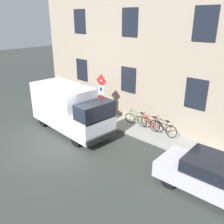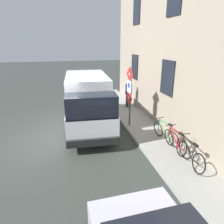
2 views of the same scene
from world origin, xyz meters
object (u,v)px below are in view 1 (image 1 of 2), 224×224
object	(u,v)px
parked_hatchback	(215,176)
bicycle_red	(150,123)
pedestrian	(83,94)
bicycle_green	(138,119)
delivery_van	(70,108)
sign_post_stacked	(102,93)
bicycle_black	(163,128)

from	to	relation	value
parked_hatchback	bicycle_red	bearing A→B (deg)	-31.92
pedestrian	parked_hatchback	bearing A→B (deg)	-171.83
bicycle_red	pedestrian	size ratio (longest dim) A/B	1.00
bicycle_red	bicycle_green	bearing A→B (deg)	-1.56
delivery_van	sign_post_stacked	bearing A→B (deg)	74.88
bicycle_black	pedestrian	size ratio (longest dim) A/B	1.00
bicycle_black	pedestrian	distance (m)	6.51
parked_hatchback	bicycle_black	bearing A→B (deg)	-37.08
delivery_van	bicycle_red	world-z (taller)	delivery_van
pedestrian	sign_post_stacked	bearing A→B (deg)	-175.20
sign_post_stacked	parked_hatchback	distance (m)	7.77
parked_hatchback	bicycle_black	world-z (taller)	parked_hatchback
delivery_van	parked_hatchback	world-z (taller)	delivery_van
delivery_van	bicycle_black	xyz separation A→B (m)	(2.83, -4.32, -0.82)
delivery_van	bicycle_black	size ratio (longest dim) A/B	3.17
bicycle_black	delivery_van	bearing A→B (deg)	35.76
bicycle_black	bicycle_red	xyz separation A→B (m)	(-0.00, 0.83, 0.00)
delivery_van	parked_hatchback	bearing A→B (deg)	4.41
parked_hatchback	bicycle_green	xyz separation A→B (m)	(2.68, 5.47, -0.22)
bicycle_green	bicycle_red	bearing A→B (deg)	171.55
bicycle_black	parked_hatchback	bearing A→B (deg)	147.34
sign_post_stacked	bicycle_black	size ratio (longest dim) A/B	1.62
bicycle_green	pedestrian	bearing A→B (deg)	-8.10
delivery_van	bicycle_black	bearing A→B (deg)	36.59
bicycle_red	bicycle_green	size ratio (longest dim) A/B	1.00
delivery_van	bicycle_green	world-z (taller)	delivery_van
sign_post_stacked	bicycle_green	world-z (taller)	sign_post_stacked
pedestrian	bicycle_red	bearing A→B (deg)	-157.04
bicycle_red	sign_post_stacked	bearing A→B (deg)	16.49
sign_post_stacked	bicycle_green	distance (m)	2.61
bicycle_black	bicycle_green	size ratio (longest dim) A/B	1.00
sign_post_stacked	bicycle_green	bearing A→B (deg)	-65.20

